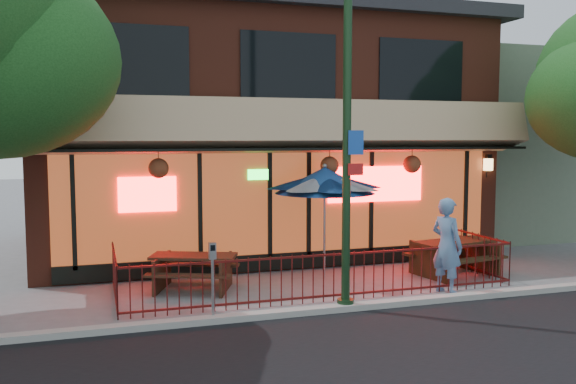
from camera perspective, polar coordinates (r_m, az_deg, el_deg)
name	(u,v)px	position (r m, az deg, el deg)	size (l,w,h in m)	color
ground	(337,304)	(12.34, 4.65, -10.37)	(80.00, 80.00, 0.00)	gray
curb	(347,307)	(11.88, 5.58, -10.70)	(80.00, 0.25, 0.12)	#999993
restaurant_building	(249,109)	(18.67, -3.63, 7.73)	(12.96, 9.49, 8.05)	maroon
neighbor_building	(489,145)	(23.07, 18.31, 4.21)	(6.00, 7.00, 6.00)	slate
patio_fence	(328,267)	(12.64, 3.80, -7.04)	(8.44, 2.62, 1.00)	#4E1210
street_light	(347,145)	(11.51, 5.54, 4.38)	(0.43, 0.32, 7.00)	#163219
picnic_table_left	(194,267)	(13.38, -8.82, -6.94)	(2.19, 1.95, 0.77)	#3F2517
picnic_table_right	(454,252)	(15.12, 15.30, -5.48)	(2.19, 1.82, 0.84)	#382613
patio_umbrella	(325,180)	(14.28, 3.45, 1.11)	(2.35, 2.35, 2.68)	gray
pedestrian	(447,245)	(13.34, 14.64, -4.86)	(0.74, 0.49, 2.03)	#567FAD
parking_meter_near	(213,268)	(11.02, -7.07, -7.10)	(0.13, 0.11, 1.43)	gray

